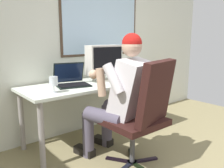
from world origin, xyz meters
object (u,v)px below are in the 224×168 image
object	(u,v)px
office_chair	(144,109)
person_seated	(121,96)
desk_speaker	(132,70)
desk	(99,88)
crt_monitor	(104,60)
cd_case	(144,77)
wine_glass	(54,82)
laptop	(71,79)

from	to	relation	value
office_chair	person_seated	distance (m)	0.28
office_chair	desk_speaker	bearing A→B (deg)	51.39
desk	crt_monitor	distance (m)	0.35
person_seated	cd_case	world-z (taller)	person_seated
office_chair	wine_glass	distance (m)	0.92
person_seated	crt_monitor	world-z (taller)	person_seated
person_seated	laptop	xyz separation A→B (m)	(-0.19, 0.64, 0.10)
laptop	cd_case	distance (m)	1.03
desk_speaker	crt_monitor	bearing A→B (deg)	-171.95
desk	desk_speaker	world-z (taller)	desk_speaker
desk_speaker	cd_case	xyz separation A→B (m)	(0.01, -0.23, -0.07)
office_chair	crt_monitor	size ratio (longest dim) A/B	2.33
person_seated	desk_speaker	distance (m)	1.06
person_seated	desk_speaker	world-z (taller)	person_seated
crt_monitor	cd_case	bearing A→B (deg)	-14.67
laptop	wine_glass	bearing A→B (deg)	-145.17
desk	person_seated	xyz separation A→B (m)	(-0.16, -0.58, 0.04)
desk	wine_glass	distance (m)	0.71
laptop	desk_speaker	size ratio (longest dim) A/B	2.74
wine_glass	desk_speaker	world-z (taller)	wine_glass
desk	laptop	distance (m)	0.38
office_chair	cd_case	bearing A→B (deg)	43.37
laptop	desk_speaker	distance (m)	1.00
desk_speaker	laptop	bearing A→B (deg)	-177.69
laptop	desk_speaker	world-z (taller)	laptop
person_seated	crt_monitor	size ratio (longest dim) A/B	2.85
desk	laptop	bearing A→B (deg)	170.47
wine_glass	cd_case	xyz separation A→B (m)	(1.33, 0.04, -0.10)
laptop	office_chair	bearing A→B (deg)	-74.70
crt_monitor	person_seated	bearing A→B (deg)	-113.19
cd_case	person_seated	bearing A→B (deg)	-150.94
person_seated	crt_monitor	distance (m)	0.72
person_seated	office_chair	bearing A→B (deg)	-77.55
office_chair	wine_glass	size ratio (longest dim) A/B	6.58
office_chair	crt_monitor	distance (m)	0.96
laptop	cd_case	world-z (taller)	laptop
desk	crt_monitor	bearing A→B (deg)	11.13
cd_case	wine_glass	bearing A→B (deg)	-178.28
crt_monitor	laptop	distance (m)	0.49
office_chair	laptop	size ratio (longest dim) A/B	2.48
crt_monitor	desk_speaker	distance (m)	0.59
desk_speaker	office_chair	bearing A→B (deg)	-128.61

